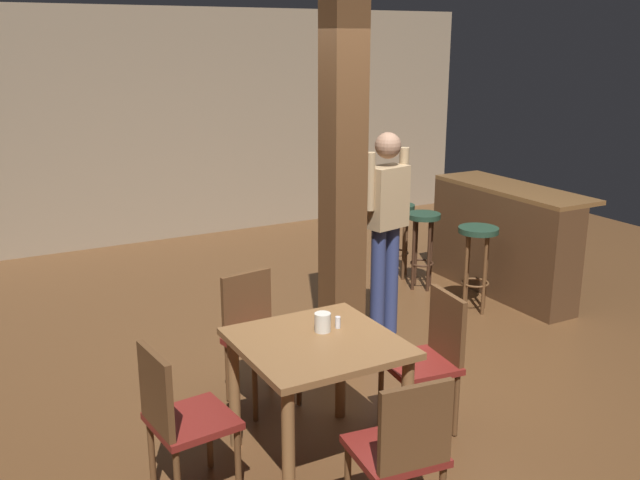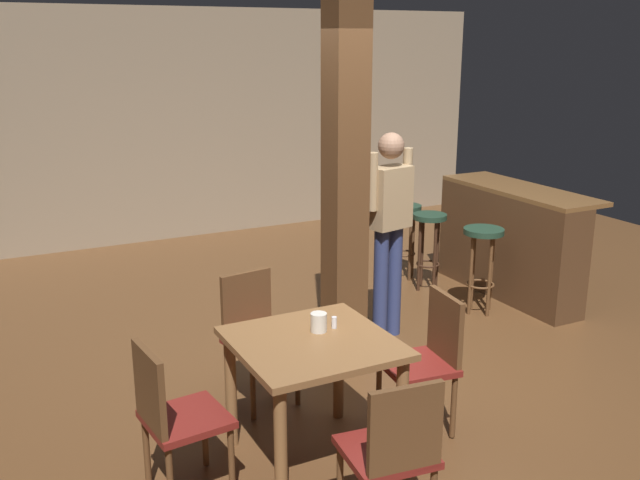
{
  "view_description": "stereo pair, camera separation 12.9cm",
  "coord_description": "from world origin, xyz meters",
  "px_view_note": "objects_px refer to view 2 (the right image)",
  "views": [
    {
      "loc": [
        -2.79,
        -4.06,
        2.43
      ],
      "look_at": [
        -0.54,
        0.09,
        1.09
      ],
      "focal_mm": 40.0,
      "sensor_mm": 36.0,
      "label": 1
    },
    {
      "loc": [
        -2.68,
        -4.12,
        2.43
      ],
      "look_at": [
        -0.54,
        0.09,
        1.09
      ],
      "focal_mm": 40.0,
      "sensor_mm": 36.0,
      "label": 2
    }
  ],
  "objects_px": {
    "chair_east": "(428,355)",
    "chair_west": "(172,413)",
    "bar_counter": "(509,241)",
    "bar_stool_mid": "(429,234)",
    "standing_person": "(389,221)",
    "bar_stool_near": "(483,250)",
    "chair_north": "(255,331)",
    "chair_south": "(393,450)",
    "salt_shaker": "(334,322)",
    "bar_stool_far": "(405,225)",
    "napkin_cup": "(319,322)",
    "dining_table": "(313,362)"
  },
  "relations": [
    {
      "from": "standing_person",
      "to": "bar_stool_mid",
      "type": "xyz_separation_m",
      "value": [
        0.99,
        0.81,
        -0.43
      ]
    },
    {
      "from": "chair_west",
      "to": "bar_stool_far",
      "type": "bearing_deg",
      "value": 38.93
    },
    {
      "from": "bar_counter",
      "to": "salt_shaker",
      "type": "bearing_deg",
      "value": -149.99
    },
    {
      "from": "chair_west",
      "to": "chair_south",
      "type": "relative_size",
      "value": 1.0
    },
    {
      "from": "chair_west",
      "to": "bar_stool_far",
      "type": "height_order",
      "value": "chair_west"
    },
    {
      "from": "chair_north",
      "to": "standing_person",
      "type": "distance_m",
      "value": 1.57
    },
    {
      "from": "bar_counter",
      "to": "bar_stool_far",
      "type": "xyz_separation_m",
      "value": [
        -0.61,
        0.89,
        0.03
      ]
    },
    {
      "from": "chair_south",
      "to": "chair_north",
      "type": "distance_m",
      "value": 1.66
    },
    {
      "from": "chair_north",
      "to": "bar_stool_far",
      "type": "distance_m",
      "value": 2.95
    },
    {
      "from": "bar_counter",
      "to": "chair_west",
      "type": "bearing_deg",
      "value": -156.05
    },
    {
      "from": "chair_west",
      "to": "standing_person",
      "type": "height_order",
      "value": "standing_person"
    },
    {
      "from": "chair_south",
      "to": "napkin_cup",
      "type": "relative_size",
      "value": 7.95
    },
    {
      "from": "standing_person",
      "to": "bar_stool_near",
      "type": "height_order",
      "value": "standing_person"
    },
    {
      "from": "chair_west",
      "to": "bar_counter",
      "type": "height_order",
      "value": "bar_counter"
    },
    {
      "from": "chair_west",
      "to": "salt_shaker",
      "type": "relative_size",
      "value": 12.55
    },
    {
      "from": "bar_counter",
      "to": "bar_stool_far",
      "type": "distance_m",
      "value": 1.08
    },
    {
      "from": "chair_south",
      "to": "bar_counter",
      "type": "xyz_separation_m",
      "value": [
        2.93,
        2.51,
        0.03
      ]
    },
    {
      "from": "napkin_cup",
      "to": "bar_stool_mid",
      "type": "relative_size",
      "value": 0.14
    },
    {
      "from": "bar_stool_near",
      "to": "bar_stool_mid",
      "type": "relative_size",
      "value": 1.03
    },
    {
      "from": "bar_stool_mid",
      "to": "bar_stool_far",
      "type": "relative_size",
      "value": 0.99
    },
    {
      "from": "bar_stool_near",
      "to": "bar_stool_far",
      "type": "relative_size",
      "value": 1.02
    },
    {
      "from": "standing_person",
      "to": "chair_east",
      "type": "bearing_deg",
      "value": -112.48
    },
    {
      "from": "dining_table",
      "to": "bar_stool_far",
      "type": "relative_size",
      "value": 1.13
    },
    {
      "from": "chair_west",
      "to": "bar_stool_near",
      "type": "distance_m",
      "value": 3.55
    },
    {
      "from": "salt_shaker",
      "to": "bar_stool_far",
      "type": "distance_m",
      "value": 3.31
    },
    {
      "from": "chair_east",
      "to": "chair_south",
      "type": "height_order",
      "value": "same"
    },
    {
      "from": "napkin_cup",
      "to": "bar_stool_near",
      "type": "xyz_separation_m",
      "value": [
        2.34,
        1.34,
        -0.23
      ]
    },
    {
      "from": "chair_south",
      "to": "salt_shaker",
      "type": "relative_size",
      "value": 12.55
    },
    {
      "from": "bar_counter",
      "to": "bar_stool_mid",
      "type": "bearing_deg",
      "value": 141.26
    },
    {
      "from": "chair_west",
      "to": "bar_stool_near",
      "type": "bearing_deg",
      "value": 23.68
    },
    {
      "from": "chair_north",
      "to": "bar_stool_mid",
      "type": "xyz_separation_m",
      "value": [
        2.39,
        1.34,
        0.07
      ]
    },
    {
      "from": "chair_south",
      "to": "chair_north",
      "type": "relative_size",
      "value": 1.0
    },
    {
      "from": "chair_north",
      "to": "bar_stool_near",
      "type": "distance_m",
      "value": 2.52
    },
    {
      "from": "dining_table",
      "to": "standing_person",
      "type": "bearing_deg",
      "value": 44.87
    },
    {
      "from": "chair_east",
      "to": "chair_west",
      "type": "height_order",
      "value": "same"
    },
    {
      "from": "standing_person",
      "to": "chair_west",
      "type": "bearing_deg",
      "value": -148.43
    },
    {
      "from": "chair_north",
      "to": "bar_stool_far",
      "type": "bearing_deg",
      "value": 36.29
    },
    {
      "from": "standing_person",
      "to": "salt_shaker",
      "type": "bearing_deg",
      "value": -132.97
    },
    {
      "from": "bar_stool_far",
      "to": "chair_west",
      "type": "bearing_deg",
      "value": -141.07
    },
    {
      "from": "chair_north",
      "to": "chair_east",
      "type": "bearing_deg",
      "value": -45.9
    },
    {
      "from": "standing_person",
      "to": "bar_stool_mid",
      "type": "height_order",
      "value": "standing_person"
    },
    {
      "from": "chair_north",
      "to": "salt_shaker",
      "type": "distance_m",
      "value": 0.83
    },
    {
      "from": "dining_table",
      "to": "standing_person",
      "type": "xyz_separation_m",
      "value": [
        1.37,
        1.37,
        0.37
      ]
    },
    {
      "from": "bar_counter",
      "to": "dining_table",
      "type": "bearing_deg",
      "value": -150.17
    },
    {
      "from": "dining_table",
      "to": "salt_shaker",
      "type": "distance_m",
      "value": 0.28
    },
    {
      "from": "dining_table",
      "to": "bar_stool_far",
      "type": "height_order",
      "value": "bar_stool_far"
    },
    {
      "from": "bar_stool_mid",
      "to": "dining_table",
      "type": "bearing_deg",
      "value": -137.37
    },
    {
      "from": "salt_shaker",
      "to": "bar_stool_far",
      "type": "height_order",
      "value": "salt_shaker"
    },
    {
      "from": "salt_shaker",
      "to": "bar_counter",
      "type": "relative_size",
      "value": 0.04
    },
    {
      "from": "napkin_cup",
      "to": "salt_shaker",
      "type": "relative_size",
      "value": 1.58
    }
  ]
}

